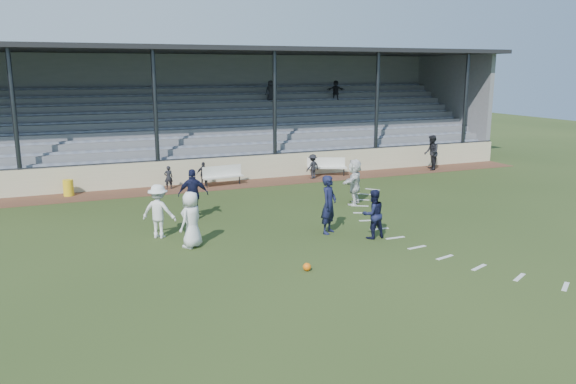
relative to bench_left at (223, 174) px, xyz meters
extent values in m
plane|color=#2A3A17|center=(0.14, -10.50, -0.58)|extent=(90.00, 90.00, 0.00)
cube|color=#522F21|center=(0.14, 0.00, -0.57)|extent=(34.00, 2.00, 0.02)
cube|color=beige|center=(0.14, 1.05, 0.02)|extent=(34.00, 0.18, 1.20)
cube|color=silver|center=(0.00, -0.12, -0.13)|extent=(2.04, 0.67, 0.06)
cube|color=silver|center=(0.00, 0.10, 0.12)|extent=(1.99, 0.34, 0.54)
cylinder|color=#2C2E33|center=(-0.84, -0.24, -0.36)|extent=(0.06, 0.06, 0.40)
cylinder|color=#2C2E33|center=(0.84, -0.01, -0.36)|extent=(0.06, 0.06, 0.40)
cube|color=silver|center=(5.78, 0.30, -0.13)|extent=(2.00, 1.13, 0.06)
cube|color=silver|center=(5.78, 0.52, 0.12)|extent=(1.87, 0.82, 0.54)
cylinder|color=#2C2E33|center=(5.00, 0.62, -0.36)|extent=(0.06, 0.06, 0.40)
cylinder|color=#2C2E33|center=(6.57, -0.03, -0.36)|extent=(0.06, 0.06, 0.40)
cylinder|color=yellow|center=(-6.95, 0.37, -0.21)|extent=(0.45, 0.45, 0.72)
sphere|color=orange|center=(-1.01, -12.24, -0.47)|extent=(0.23, 0.23, 0.23)
imported|color=silver|center=(-3.50, -8.90, 0.31)|extent=(1.04, 1.00, 1.80)
imported|color=#131634|center=(1.19, -9.12, 0.42)|extent=(0.87, 0.84, 2.01)
imported|color=#131634|center=(2.28, -10.21, 0.24)|extent=(0.82, 0.66, 1.65)
imported|color=silver|center=(-4.28, -7.48, 0.32)|extent=(1.34, 1.21, 1.81)
imported|color=#131634|center=(-2.68, -5.56, 0.37)|extent=(1.19, 0.69, 1.90)
imported|color=silver|center=(4.05, -5.72, 0.36)|extent=(1.62, 1.66, 1.90)
imported|color=black|center=(11.91, -0.23, 0.40)|extent=(1.09, 1.18, 1.94)
imported|color=black|center=(-2.57, 0.13, -0.02)|extent=(0.40, 0.27, 1.10)
imported|color=black|center=(-0.88, 0.18, 0.02)|extent=(0.73, 0.44, 1.16)
imported|color=black|center=(4.74, -0.06, 0.06)|extent=(0.92, 0.72, 1.25)
cube|color=slate|center=(0.14, 1.60, 0.02)|extent=(34.00, 0.80, 1.20)
cube|color=slate|center=(0.14, 1.70, 0.67)|extent=(33.00, 0.28, 0.10)
cube|color=slate|center=(0.14, 2.40, 0.22)|extent=(34.00, 0.80, 1.60)
cube|color=slate|center=(0.14, 2.50, 1.07)|extent=(33.00, 0.28, 0.10)
cube|color=slate|center=(0.14, 3.20, 0.42)|extent=(34.00, 0.80, 2.00)
cube|color=slate|center=(0.14, 3.30, 1.47)|extent=(33.00, 0.28, 0.10)
cube|color=slate|center=(0.14, 4.00, 0.62)|extent=(34.00, 0.80, 2.40)
cube|color=slate|center=(0.14, 4.10, 1.87)|extent=(33.00, 0.28, 0.10)
cube|color=slate|center=(0.14, 4.80, 0.82)|extent=(34.00, 0.80, 2.80)
cube|color=slate|center=(0.14, 4.90, 2.27)|extent=(33.00, 0.28, 0.10)
cube|color=slate|center=(0.14, 5.60, 1.02)|extent=(34.00, 0.80, 3.20)
cube|color=slate|center=(0.14, 5.70, 2.67)|extent=(33.00, 0.28, 0.10)
cube|color=slate|center=(0.14, 6.40, 1.22)|extent=(34.00, 0.80, 3.60)
cube|color=slate|center=(0.14, 6.50, 3.07)|extent=(33.00, 0.28, 0.10)
cube|color=slate|center=(0.14, 7.20, 1.42)|extent=(34.00, 0.80, 4.00)
cube|color=slate|center=(0.14, 7.30, 3.47)|extent=(33.00, 0.28, 0.10)
cube|color=slate|center=(0.14, 8.00, 1.62)|extent=(34.00, 0.80, 4.40)
cube|color=slate|center=(0.14, 8.10, 3.87)|extent=(33.00, 0.28, 0.10)
cube|color=slate|center=(0.14, 8.60, 2.62)|extent=(34.00, 0.40, 6.40)
cube|color=slate|center=(16.99, 5.00, 2.62)|extent=(0.30, 7.80, 6.40)
cube|color=black|center=(0.14, 4.70, 5.92)|extent=(34.60, 9.00, 0.22)
cylinder|color=#2C2E33|center=(-8.86, 1.15, 2.67)|extent=(0.20, 0.20, 6.50)
cylinder|color=#2C2E33|center=(-2.86, 1.15, 2.67)|extent=(0.20, 0.20, 6.50)
cylinder|color=#2C2E33|center=(3.14, 1.15, 2.67)|extent=(0.20, 0.20, 6.50)
cylinder|color=#2C2E33|center=(9.14, 1.15, 2.67)|extent=(0.20, 0.20, 6.50)
cylinder|color=#2C2E33|center=(15.14, 1.15, 2.67)|extent=(0.20, 0.20, 6.50)
cylinder|color=#2C2E33|center=(0.14, 1.05, 0.67)|extent=(34.00, 0.05, 0.05)
imported|color=black|center=(4.89, 6.44, 3.64)|extent=(0.62, 0.41, 1.25)
imported|color=black|center=(9.29, 6.44, 3.63)|extent=(1.19, 0.78, 1.22)
cube|color=silver|center=(6.26, -3.49, -0.58)|extent=(0.54, 0.61, 0.01)
cube|color=silver|center=(5.43, -4.28, -0.58)|extent=(0.59, 0.56, 0.01)
cube|color=silver|center=(4.71, -5.16, -0.58)|extent=(0.64, 0.51, 0.01)
cube|color=silver|center=(4.11, -6.13, -0.58)|extent=(0.67, 0.44, 0.01)
cube|color=silver|center=(3.62, -7.16, -0.58)|extent=(0.70, 0.37, 0.01)
cube|color=silver|center=(3.27, -8.25, -0.58)|extent=(0.71, 0.29, 0.01)
cube|color=silver|center=(3.06, -9.37, -0.58)|extent=(0.71, 0.21, 0.01)
cube|color=silver|center=(2.99, -10.50, -0.58)|extent=(0.70, 0.12, 0.01)
cube|color=silver|center=(3.06, -11.64, -0.58)|extent=(0.71, 0.21, 0.01)
cube|color=silver|center=(3.27, -12.76, -0.58)|extent=(0.71, 0.29, 0.01)
cube|color=silver|center=(3.62, -13.85, -0.58)|extent=(0.70, 0.37, 0.01)
cube|color=silver|center=(4.11, -14.88, -0.58)|extent=(0.67, 0.44, 0.01)
cube|color=silver|center=(4.71, -15.84, -0.58)|extent=(0.64, 0.51, 0.01)
camera|label=1|loc=(-7.10, -25.77, 4.93)|focal=35.00mm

